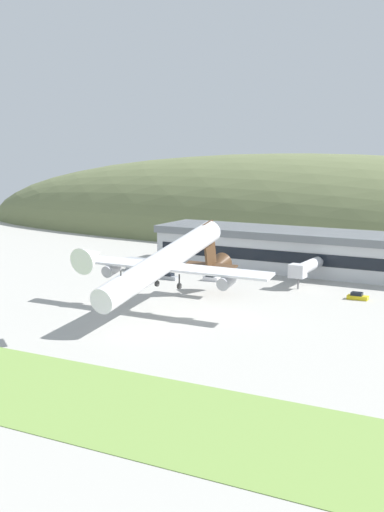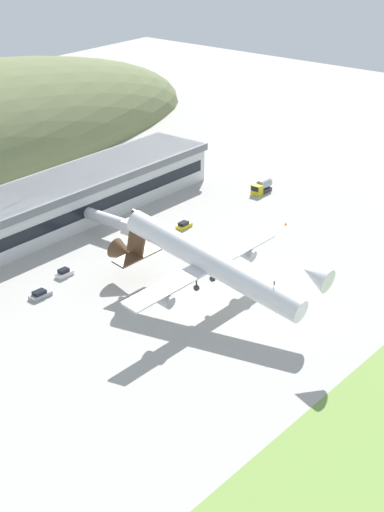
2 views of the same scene
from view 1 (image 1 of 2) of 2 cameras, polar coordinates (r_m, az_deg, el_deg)
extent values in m
plane|color=#ADAAA3|center=(128.72, 3.00, -4.92)|extent=(381.29, 381.29, 0.00)
cube|color=#759947|center=(91.76, -9.91, -10.91)|extent=(343.16, 22.69, 0.08)
ellipsoid|color=#667047|center=(238.21, 9.24, 1.51)|extent=(270.74, 70.73, 54.77)
cube|color=silver|center=(172.55, 10.84, 0.24)|extent=(86.22, 15.66, 9.97)
cube|color=slate|center=(171.97, 10.89, 1.58)|extent=(87.42, 16.86, 1.79)
cube|color=black|center=(165.25, 9.97, -0.31)|extent=(82.77, 0.16, 2.79)
cylinder|color=silver|center=(159.27, 9.27, -0.82)|extent=(2.60, 12.99, 2.60)
cube|color=silver|center=(153.26, 8.44, -1.19)|extent=(3.38, 2.86, 2.86)
cylinder|color=slate|center=(154.09, 8.49, -1.89)|extent=(0.36, 0.36, 4.00)
cylinder|color=silver|center=(129.14, -2.37, -0.50)|extent=(4.36, 38.52, 11.46)
cone|color=silver|center=(111.21, -8.10, -0.05)|extent=(4.27, 5.51, 5.09)
cone|color=#4C331E|center=(148.44, 2.01, -0.84)|extent=(4.27, 6.36, 5.25)
cube|color=#4C331E|center=(144.62, 1.40, 0.98)|extent=(0.50, 5.55, 9.65)
cube|color=#4C331E|center=(145.53, 1.43, -0.80)|extent=(11.33, 3.06, 0.92)
cube|color=silver|center=(130.92, -1.93, -0.86)|extent=(41.04, 3.62, 1.12)
cylinder|color=#9E9EA3|center=(137.42, -6.45, -1.05)|extent=(2.30, 3.97, 2.93)
cylinder|color=#9E9EA3|center=(124.91, 2.79, -2.04)|extent=(2.30, 3.97, 2.93)
cylinder|color=#2D2D2D|center=(132.57, -2.82, -1.75)|extent=(0.28, 0.28, 2.20)
cylinder|color=#2D2D2D|center=(132.79, -2.81, -2.22)|extent=(0.45, 1.10, 1.10)
cylinder|color=#2D2D2D|center=(130.14, -1.02, -1.95)|extent=(0.28, 0.28, 2.20)
cylinder|color=#2D2D2D|center=(130.36, -1.02, -2.43)|extent=(0.45, 1.10, 1.10)
cylinder|color=#2D2D2D|center=(118.36, -5.71, -1.65)|extent=(0.22, 0.22, 1.98)
cylinder|color=#2D2D2D|center=(118.55, -5.70, -2.12)|extent=(0.30, 0.83, 0.82)
cube|color=#999EA3|center=(163.37, -1.85, -1.73)|extent=(4.61, 2.12, 0.81)
cube|color=black|center=(163.35, -1.91, -1.47)|extent=(2.57, 1.73, 0.67)
cube|color=gold|center=(146.41, 13.12, -3.26)|extent=(4.17, 1.95, 0.82)
cube|color=black|center=(146.30, 13.05, -2.96)|extent=(2.31, 1.61, 0.67)
cube|color=silver|center=(161.60, 1.59, -1.84)|extent=(3.83, 1.82, 0.91)
cube|color=black|center=(161.54, 1.53, -1.54)|extent=(2.13, 1.51, 0.75)
cube|color=#333338|center=(172.20, -3.29, -0.87)|extent=(2.73, 2.51, 2.62)
cube|color=black|center=(171.36, -2.93, -0.76)|extent=(0.19, 2.02, 1.15)
cube|color=#999EA3|center=(174.53, -4.38, -0.67)|extent=(5.67, 2.67, 3.10)
camera|label=2|loc=(184.98, -55.18, 18.99)|focal=60.00mm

